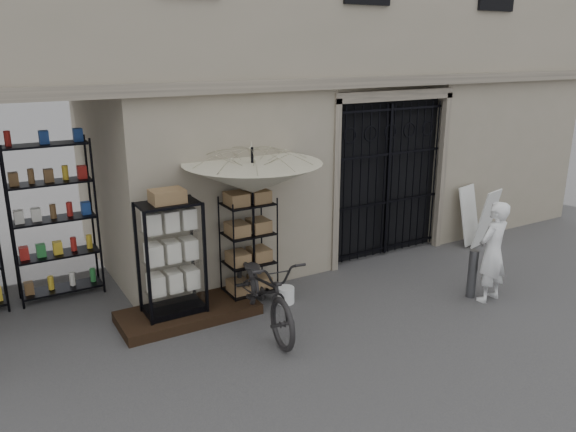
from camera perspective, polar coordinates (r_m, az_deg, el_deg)
ground at (r=8.36m, az=9.79°, el=-10.49°), size 80.00×80.00×0.00m
main_building at (r=10.82m, az=-3.55°, el=20.43°), size 14.00×4.00×9.00m
shop_recess at (r=8.72m, az=-26.55°, el=-0.31°), size 3.00×1.70×3.00m
shop_shelving at (r=9.27m, az=-26.92°, el=-1.06°), size 2.70×0.50×2.50m
iron_gate at (r=10.58m, az=9.57°, el=3.96°), size 2.50×0.21×3.00m
step_platform at (r=8.45m, az=-10.07°, el=-9.66°), size 2.00×0.90×0.15m
display_cabinet at (r=8.07m, az=-11.72°, el=-4.80°), size 0.83×0.53×1.76m
wire_rack at (r=8.63m, az=-4.02°, el=-3.53°), size 0.87×0.77×1.66m
market_umbrella at (r=8.18m, az=-3.63°, el=4.71°), size 2.23×2.25×2.91m
white_bucket at (r=8.75m, az=-0.22°, el=-8.04°), size 0.27×0.27×0.25m
bicycle at (r=8.13m, az=-2.42°, el=-11.07°), size 0.86×1.19×2.12m
steel_bollard at (r=9.31m, az=18.22°, el=-5.60°), size 0.15×0.15×0.78m
shopkeeper at (r=9.44m, az=19.59°, el=-7.99°), size 0.80×1.66×0.38m
easel_sign at (r=11.65m, az=18.72°, el=-0.09°), size 0.69×0.75×1.16m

